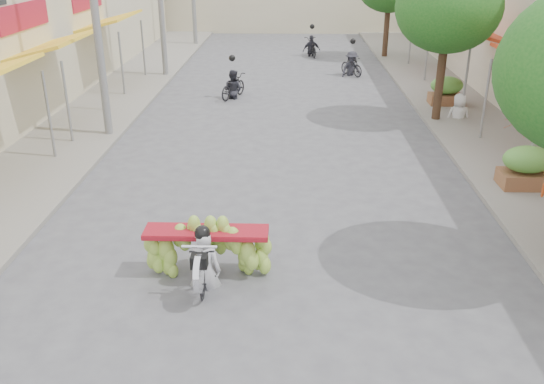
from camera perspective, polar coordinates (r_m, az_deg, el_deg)
The scene contains 11 objects.
sidewalk_left at distance 22.42m, azimuth -17.57°, elevation 7.79°, with size 4.00×60.00×0.12m, color gray.
sidewalk_right at distance 22.19m, azimuth 19.34°, elevation 7.41°, with size 4.00×60.00×0.12m, color gray.
utility_pole_mid at distance 18.42m, azimuth -17.20°, elevation 17.27°, with size 0.60×0.24×8.00m.
street_tree_mid at distance 20.15m, azimuth 17.07°, elevation 17.04°, with size 3.40×3.40×5.25m.
produce_crate_mid at distance 15.45m, azimuth 23.95°, elevation 2.57°, with size 1.20×0.88×1.16m.
produce_crate_far at distance 22.75m, azimuth 16.91°, elevation 9.80°, with size 1.20×0.88×1.16m.
banana_motorbike at distance 10.41m, azimuth -6.64°, elevation -5.43°, with size 2.25×1.77×2.04m.
pedestrian at distance 20.98m, azimuth 18.22°, elevation 9.24°, with size 0.84×0.52×1.68m.
bg_motorbike_a at distance 23.21m, azimuth -3.92°, elevation 11.05°, with size 1.23×1.78×1.95m.
bg_motorbike_b at distance 27.50m, azimuth 7.93°, elevation 13.13°, with size 1.20×1.52×1.95m.
bg_motorbike_c at distance 32.31m, azimuth 3.96°, elevation 14.64°, with size 1.05×1.79×1.95m.
Camera 1 is at (0.36, -5.41, 5.69)m, focal length 38.00 mm.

